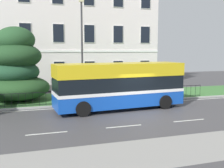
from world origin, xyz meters
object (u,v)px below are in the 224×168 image
object	(u,v)px
georgian_townhouse	(68,23)
single_decker_bus	(120,85)
street_lamp_post	(82,43)
evergreen_tree	(16,70)

from	to	relation	value
georgian_townhouse	single_decker_bus	distance (m)	14.37
single_decker_bus	street_lamp_post	size ratio (longest dim) A/B	1.15
evergreen_tree	single_decker_bus	bearing A→B (deg)	-34.87
single_decker_bus	street_lamp_post	world-z (taller)	street_lamp_post
single_decker_bus	georgian_townhouse	bearing A→B (deg)	92.43
evergreen_tree	street_lamp_post	bearing A→B (deg)	-18.65
georgian_townhouse	single_decker_bus	size ratio (longest dim) A/B	2.03
single_decker_bus	street_lamp_post	xyz separation A→B (m)	(-1.98, 3.13, 2.90)
single_decker_bus	street_lamp_post	bearing A→B (deg)	117.77
georgian_townhouse	street_lamp_post	bearing A→B (deg)	-92.04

